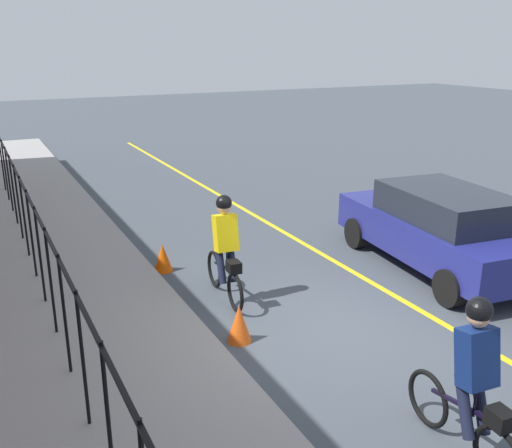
# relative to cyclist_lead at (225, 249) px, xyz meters

# --- Properties ---
(ground_plane) EXTENTS (80.00, 80.00, 0.00)m
(ground_plane) POSITION_rel_cyclist_lead_xyz_m (-1.73, -1.04, -0.91)
(ground_plane) COLOR #3F464E
(lane_line_centre) EXTENTS (36.00, 0.12, 0.01)m
(lane_line_centre) POSITION_rel_cyclist_lead_xyz_m (-1.73, -2.64, -0.91)
(lane_line_centre) COLOR yellow
(lane_line_centre) RESTS_ON ground
(sidewalk) EXTENTS (40.00, 3.20, 0.15)m
(sidewalk) POSITION_rel_cyclist_lead_xyz_m (-1.73, 2.36, -0.84)
(sidewalk) COLOR gray
(sidewalk) RESTS_ON ground
(iron_fence) EXTENTS (19.78, 0.04, 1.60)m
(iron_fence) POSITION_rel_cyclist_lead_xyz_m (-0.73, 2.76, 0.34)
(iron_fence) COLOR black
(iron_fence) RESTS_ON sidewalk
(cyclist_lead) EXTENTS (1.71, 0.39, 1.83)m
(cyclist_lead) POSITION_rel_cyclist_lead_xyz_m (0.00, 0.00, 0.00)
(cyclist_lead) COLOR black
(cyclist_lead) RESTS_ON ground
(cyclist_follow) EXTENTS (1.71, 0.39, 1.83)m
(cyclist_follow) POSITION_rel_cyclist_lead_xyz_m (-4.62, -0.65, 0.00)
(cyclist_follow) COLOR black
(cyclist_follow) RESTS_ON ground
(patrol_sedan) EXTENTS (4.57, 2.30, 1.58)m
(patrol_sedan) POSITION_rel_cyclist_lead_xyz_m (-0.52, -4.18, -0.09)
(patrol_sedan) COLOR navy
(patrol_sedan) RESTS_ON ground
(traffic_cone_near) EXTENTS (0.36, 0.36, 0.57)m
(traffic_cone_near) POSITION_rel_cyclist_lead_xyz_m (-1.35, 0.40, -0.63)
(traffic_cone_near) COLOR #EC5614
(traffic_cone_near) RESTS_ON ground
(traffic_cone_far) EXTENTS (0.36, 0.36, 0.54)m
(traffic_cone_far) POSITION_rel_cyclist_lead_xyz_m (1.71, 0.54, -0.64)
(traffic_cone_far) COLOR #E84F05
(traffic_cone_far) RESTS_ON ground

